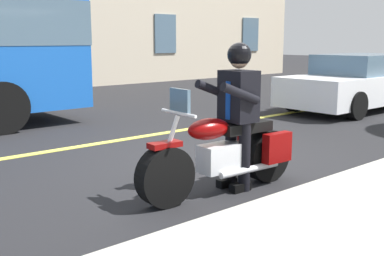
% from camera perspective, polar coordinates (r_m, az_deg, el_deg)
% --- Properties ---
extents(ground_plane, '(80.00, 80.00, 0.00)m').
position_cam_1_polar(ground_plane, '(7.19, 2.06, -3.68)').
color(ground_plane, black).
extents(lane_center_stripe, '(60.00, 0.16, 0.01)m').
position_cam_1_polar(lane_center_stripe, '(8.72, -6.90, -1.16)').
color(lane_center_stripe, '#E5DB4C').
rests_on(lane_center_stripe, ground_plane).
extents(motorcycle_main, '(2.22, 0.66, 1.26)m').
position_cam_1_polar(motorcycle_main, '(5.57, 3.97, -3.15)').
color(motorcycle_main, black).
rests_on(motorcycle_main, ground_plane).
extents(rider_main, '(0.64, 0.57, 1.74)m').
position_cam_1_polar(rider_main, '(5.59, 5.49, 2.97)').
color(rider_main, black).
rests_on(rider_main, ground_plane).
extents(car_silver, '(4.60, 1.92, 1.40)m').
position_cam_1_polar(car_silver, '(12.86, 19.38, 5.18)').
color(car_silver, white).
rests_on(car_silver, ground_plane).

